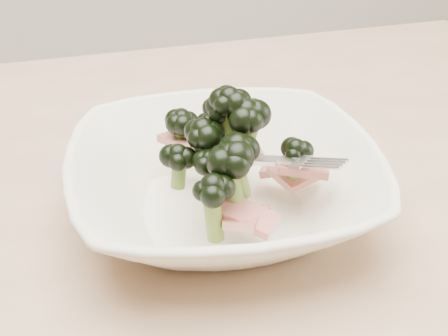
# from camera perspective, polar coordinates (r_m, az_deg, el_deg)

# --- Properties ---
(dining_table) EXTENTS (1.20, 0.80, 0.75)m
(dining_table) POSITION_cam_1_polar(r_m,az_deg,el_deg) (0.66, -7.75, -10.04)
(dining_table) COLOR tan
(dining_table) RESTS_ON ground
(broccoli_dish) EXTENTS (0.30, 0.30, 0.13)m
(broccoli_dish) POSITION_cam_1_polar(r_m,az_deg,el_deg) (0.55, 0.04, -0.99)
(broccoli_dish) COLOR beige
(broccoli_dish) RESTS_ON dining_table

